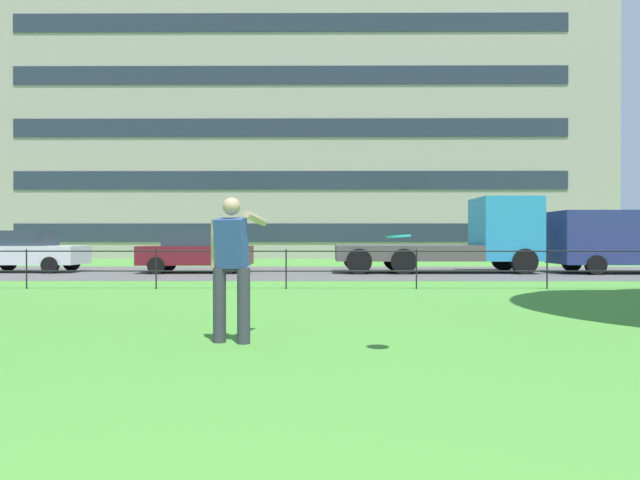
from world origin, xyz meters
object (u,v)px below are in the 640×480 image
frisbee (399,236)px  apartment_building_background (295,118)px  car_white_center (27,251)px  panel_van_far_left (626,238)px  car_maroon_left (196,251)px  flatbed_truck_far_right (465,239)px  person_thrower (232,264)px

frisbee → apartment_building_background: bearing=95.1°
car_white_center → panel_van_far_left: 21.93m
car_maroon_left → apartment_building_background: size_ratio=0.10×
flatbed_truck_far_right → panel_van_far_left: bearing=-4.8°
flatbed_truck_far_right → panel_van_far_left: size_ratio=1.45×
person_thrower → panel_van_far_left: panel_van_far_left is taller
frisbee → car_white_center: bearing=130.2°
panel_van_far_left → apartment_building_background: 23.62m
panel_van_far_left → apartment_building_background: size_ratio=0.13×
flatbed_truck_far_right → apartment_building_background: bearing=112.4°
car_white_center → flatbed_truck_far_right: 16.26m
frisbee → car_maroon_left: bearing=111.8°
flatbed_truck_far_right → person_thrower: bearing=-115.6°
flatbed_truck_far_right → panel_van_far_left: (5.66, -0.47, 0.05)m
person_thrower → panel_van_far_left: (12.04, 12.82, 0.30)m
car_white_center → car_maroon_left: size_ratio=0.99×
frisbee → panel_van_far_left: (10.07, 13.51, -0.04)m
person_thrower → car_white_center: person_thrower is taller
car_maroon_left → car_white_center: bearing=177.3°
flatbed_truck_far_right → apartment_building_background: 20.69m
apartment_building_background → flatbed_truck_far_right: bearing=-67.6°
frisbee → panel_van_far_left: panel_van_far_left is taller
flatbed_truck_far_right → panel_van_far_left: flatbed_truck_far_right is taller
person_thrower → frisbee: (1.96, -0.69, 0.34)m
flatbed_truck_far_right → car_maroon_left: bearing=-178.5°
car_maroon_left → flatbed_truck_far_right: bearing=1.5°
person_thrower → car_maroon_left: 13.51m
person_thrower → apartment_building_background: size_ratio=0.05×
frisbee → apartment_building_background: 32.68m
frisbee → car_maroon_left: 14.80m
panel_van_far_left → person_thrower: bearing=-133.2°
frisbee → car_white_center: car_white_center is taller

